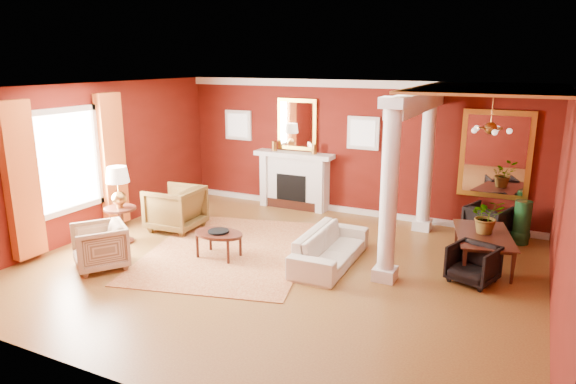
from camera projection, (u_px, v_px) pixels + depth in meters
The scene contains 27 objects.
ground at pixel (278, 267), 8.43m from camera, with size 8.00×8.00×0.00m, color brown.
room_shell at pixel (278, 146), 7.92m from camera, with size 8.04×7.04×2.92m.
fireplace at pixel (294, 180), 11.70m from camera, with size 1.85×0.42×1.29m.
overmantel_mirror at pixel (297, 124), 11.51m from camera, with size 0.95×0.07×1.15m.
flank_window_left at pixel (238, 125), 12.20m from camera, with size 0.70×0.07×0.70m.
flank_window_right at pixel (363, 133), 10.88m from camera, with size 0.70×0.07×0.70m.
left_window at pixel (70, 168), 9.21m from camera, with size 0.21×2.55×2.60m.
column_front at pixel (389, 191), 7.60m from camera, with size 0.36×0.36×2.80m.
column_back at pixel (427, 160), 9.95m from camera, with size 0.36×0.36×2.80m.
header_beam at pixel (418, 102), 8.69m from camera, with size 0.30×3.20×0.32m, color white.
amber_ceiling at pixel (491, 89), 8.01m from camera, with size 2.30×3.40×0.04m, color #D68A3F.
dining_mirror at pixel (495, 155), 9.80m from camera, with size 1.30×0.07×1.70m.
chandelier at pixel (491, 128), 8.19m from camera, with size 0.60×0.62×0.75m.
crown_trim at pixel (353, 84), 10.73m from camera, with size 8.00×0.08×0.16m, color white.
base_trim at pixel (349, 210), 11.42m from camera, with size 8.00×0.08×0.12m, color white.
rug at pixel (230, 250), 9.17m from camera, with size 2.74×3.66×0.01m, color maroon.
sofa at pixel (330, 242), 8.49m from camera, with size 1.95×0.57×0.76m, color beige.
armchair_leopard at pixel (175, 206), 10.20m from camera, with size 0.95×0.89×0.97m, color black.
armchair_stripe at pixel (100, 244), 8.32m from camera, with size 0.79×0.74×0.81m, color tan.
coffee_table at pixel (219, 235), 8.77m from camera, with size 0.89×0.89×0.45m.
coffee_book at pixel (218, 227), 8.72m from camera, with size 0.15×0.02×0.21m, color black.
side_table at pixel (119, 192), 9.36m from camera, with size 0.58×0.58×1.44m.
dining_table at pixel (485, 241), 8.42m from camera, with size 1.53×0.54×0.85m, color black.
dining_chair_near at pixel (473, 262), 7.79m from camera, with size 0.64×0.60×0.66m, color black.
dining_chair_far at pixel (487, 220), 9.70m from camera, with size 0.70×0.66×0.72m, color black.
green_urn at pixel (521, 227), 9.46m from camera, with size 0.34×0.34×0.82m.
potted_plant at pixel (488, 201), 8.33m from camera, with size 0.52×0.58×0.45m, color #26591E.
Camera 1 is at (3.60, -6.97, 3.31)m, focal length 32.00 mm.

